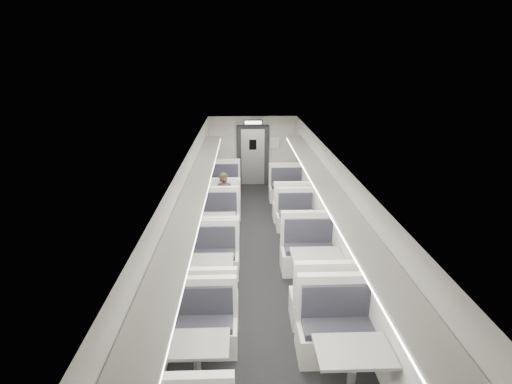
{
  "coord_description": "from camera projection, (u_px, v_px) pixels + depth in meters",
  "views": [
    {
      "loc": [
        -0.37,
        -7.56,
        4.28
      ],
      "look_at": [
        -0.04,
        1.74,
        1.14
      ],
      "focal_mm": 28.0,
      "sensor_mm": 36.0,
      "label": 1
    }
  ],
  "objects": [
    {
      "name": "booth_right_b",
      "position": [
        299.0,
        227.0,
        9.7
      ],
      "size": [
        0.99,
        2.01,
        1.08
      ],
      "color": "beige",
      "rests_on": "room"
    },
    {
      "name": "booth_right_d",
      "position": [
        352.0,
        375.0,
        5.11
      ],
      "size": [
        1.16,
        2.35,
        1.26
      ],
      "color": "beige",
      "rests_on": "room"
    },
    {
      "name": "luggage_rack_left",
      "position": [
        197.0,
        188.0,
        7.6
      ],
      "size": [
        0.46,
        10.4,
        0.09
      ],
      "color": "beige",
      "rests_on": "room"
    },
    {
      "name": "window_b",
      "position": [
        194.0,
        191.0,
        9.19
      ],
      "size": [
        0.02,
        1.18,
        0.84
      ],
      "primitive_type": "cube",
      "color": "black",
      "rests_on": "room"
    },
    {
      "name": "wall_notice",
      "position": [
        275.0,
        143.0,
        13.69
      ],
      "size": [
        0.32,
        0.02,
        0.4
      ],
      "primitive_type": "cube",
      "color": "silver",
      "rests_on": "room"
    },
    {
      "name": "booth_right_c",
      "position": [
        316.0,
        273.0,
        7.52
      ],
      "size": [
        1.15,
        2.33,
        1.25
      ],
      "color": "beige",
      "rests_on": "room"
    },
    {
      "name": "room",
      "position": [
        261.0,
        216.0,
        8.15
      ],
      "size": [
        3.24,
        12.24,
        2.64
      ],
      "color": "black",
      "rests_on": "ground"
    },
    {
      "name": "booth_left_a",
      "position": [
        221.0,
        194.0,
        11.9
      ],
      "size": [
        1.12,
        2.28,
        1.22
      ],
      "color": "beige",
      "rests_on": "room"
    },
    {
      "name": "window_d",
      "position": [
        155.0,
        303.0,
        5.03
      ],
      "size": [
        0.02,
        1.18,
        0.84
      ],
      "primitive_type": "cube",
      "color": "black",
      "rests_on": "room"
    },
    {
      "name": "booth_right_a",
      "position": [
        289.0,
        197.0,
        11.74
      ],
      "size": [
        1.06,
        2.16,
        1.15
      ],
      "color": "beige",
      "rests_on": "room"
    },
    {
      "name": "booth_left_c",
      "position": [
        210.0,
        278.0,
        7.43
      ],
      "size": [
        1.06,
        2.15,
        1.15
      ],
      "color": "beige",
      "rests_on": "room"
    },
    {
      "name": "vestibule_door",
      "position": [
        253.0,
        156.0,
        13.82
      ],
      "size": [
        1.1,
        0.13,
        2.1
      ],
      "color": "black",
      "rests_on": "room"
    },
    {
      "name": "booth_left_d",
      "position": [
        198.0,
        365.0,
        5.34
      ],
      "size": [
        1.05,
        2.12,
        1.13
      ],
      "color": "beige",
      "rests_on": "room"
    },
    {
      "name": "window_c",
      "position": [
        180.0,
        231.0,
        7.11
      ],
      "size": [
        0.02,
        1.18,
        0.84
      ],
      "primitive_type": "cube",
      "color": "black",
      "rests_on": "room"
    },
    {
      "name": "exit_sign",
      "position": [
        253.0,
        122.0,
        12.96
      ],
      "size": [
        0.62,
        0.12,
        0.16
      ],
      "color": "black",
      "rests_on": "room"
    },
    {
      "name": "window_a",
      "position": [
        203.0,
        167.0,
        11.27
      ],
      "size": [
        0.02,
        1.18,
        0.84
      ],
      "primitive_type": "cube",
      "color": "black",
      "rests_on": "room"
    },
    {
      "name": "booth_left_b",
      "position": [
        216.0,
        232.0,
        9.39
      ],
      "size": [
        1.08,
        2.2,
        1.17
      ],
      "color": "beige",
      "rests_on": "room"
    },
    {
      "name": "luggage_rack_right",
      "position": [
        326.0,
        187.0,
        7.68
      ],
      "size": [
        0.46,
        10.4,
        0.09
      ],
      "color": "beige",
      "rests_on": "room"
    },
    {
      "name": "passenger",
      "position": [
        225.0,
        198.0,
        10.69
      ],
      "size": [
        0.56,
        0.42,
        1.4
      ],
      "primitive_type": "imported",
      "rotation": [
        0.0,
        0.0,
        0.17
      ],
      "color": "black",
      "rests_on": "room"
    }
  ]
}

